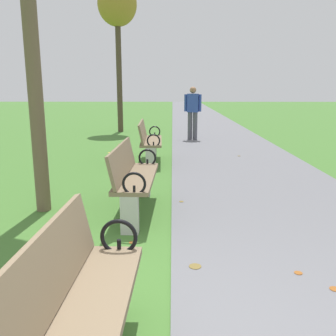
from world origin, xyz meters
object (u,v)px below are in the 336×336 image
park_bench_3 (149,141)px  tree_2 (117,8)px  park_bench_2 (133,177)px  pedestrian_walking (193,110)px  park_bench_1 (73,314)px

park_bench_3 → tree_2: tree_2 is taller
park_bench_2 → pedestrian_walking: (1.14, 6.80, 0.44)m
park_bench_1 → park_bench_2: same height
pedestrian_walking → park_bench_1: bearing=-96.6°
park_bench_2 → park_bench_3: bearing=90.0°
park_bench_2 → pedestrian_walking: bearing=80.5°
park_bench_1 → park_bench_2: bearing=90.0°
park_bench_2 → pedestrian_walking: size_ratio=1.00×
park_bench_1 → pedestrian_walking: 9.86m
park_bench_3 → tree_2: (-1.42, 5.68, 3.83)m
tree_2 → pedestrian_walking: tree_2 is taller
pedestrian_walking → park_bench_2: bearing=-99.5°
park_bench_3 → pedestrian_walking: bearing=72.0°
park_bench_1 → park_bench_2: size_ratio=1.00×
park_bench_2 → tree_2: bearing=99.0°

